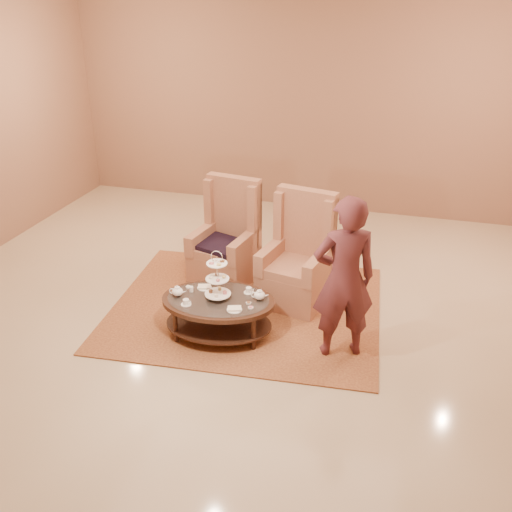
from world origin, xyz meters
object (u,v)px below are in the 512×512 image
(tea_table, at_px, (218,305))
(person, at_px, (344,279))
(armchair_left, at_px, (227,247))
(armchair_right, at_px, (298,266))

(tea_table, height_order, person, person)
(armchair_left, bearing_deg, tea_table, -66.27)
(armchair_left, relative_size, person, 0.76)
(armchair_right, bearing_deg, tea_table, -111.71)
(armchair_right, relative_size, person, 0.77)
(armchair_left, xyz_separation_m, armchair_right, (0.97, -0.27, 0.00))
(tea_table, distance_m, person, 1.39)
(tea_table, xyz_separation_m, armchair_left, (-0.32, 1.27, 0.08))
(tea_table, height_order, armchair_right, armchair_right)
(armchair_right, height_order, person, person)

